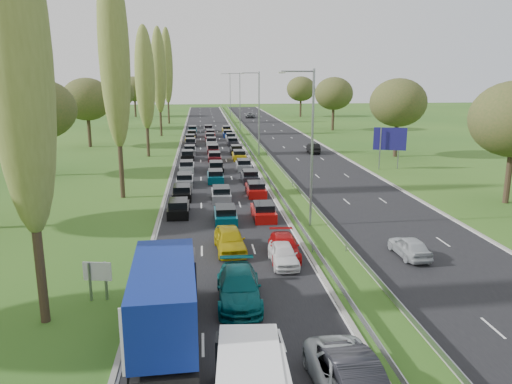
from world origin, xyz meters
TOP-DOWN VIEW (x-y plane):
  - ground at (4.50, 80.00)m, footprint 260.00×260.00m
  - near_carriageway at (-2.25, 82.50)m, footprint 10.50×215.00m
  - far_carriageway at (11.25, 82.50)m, footprint 10.50×215.00m
  - central_reservation at (4.50, 82.50)m, footprint 2.36×215.00m
  - lamp_columns at (4.50, 78.00)m, footprint 0.18×140.18m
  - poplar_row at (-11.50, 68.17)m, footprint 2.80×127.80m
  - woodland_left at (-22.00, 62.63)m, footprint 8.00×166.00m
  - woodland_right at (24.00, 66.67)m, footprint 8.00×153.00m
  - traffic_queue_fill at (-2.20, 77.36)m, footprint 9.05×69.86m
  - near_car_7 at (-2.11, 30.09)m, footprint 2.40×5.59m
  - near_car_8 at (-2.12, 37.75)m, footprint 2.17×4.81m
  - near_car_9 at (1.50, 21.38)m, footprint 2.07×4.95m
  - near_car_10 at (1.25, 21.88)m, footprint 2.44×5.29m
  - near_car_11 at (1.32, 36.38)m, footprint 2.15×4.72m
  - near_car_12 at (1.04, 35.02)m, footprint 1.64×3.97m
  - far_car_0 at (9.41, 35.47)m, footprint 1.77×4.05m
  - far_car_1 at (12.93, 79.44)m, footprint 1.85×4.55m
  - far_car_2 at (9.64, 143.69)m, footprint 2.83×5.61m
  - blue_lorry at (-5.54, 26.50)m, footprint 2.56×9.23m
  - info_sign at (-9.40, 31.14)m, footprint 1.49×0.39m
  - direction_sign at (19.40, 65.51)m, footprint 3.84×1.33m

SIDE VIEW (x-z plane):
  - ground at x=4.50m, z-range 0.00..0.00m
  - near_carriageway at x=-2.25m, z-range -0.02..0.02m
  - far_carriageway at x=11.25m, z-range -0.02..0.02m
  - traffic_queue_fill at x=-2.20m, z-range 0.04..0.84m
  - central_reservation at x=4.50m, z-range 0.39..0.71m
  - near_car_11 at x=1.32m, z-range 0.02..1.36m
  - near_car_12 at x=1.04m, z-range 0.02..1.37m
  - far_car_0 at x=9.41m, z-range 0.02..1.38m
  - far_car_1 at x=12.93m, z-range 0.02..1.49m
  - near_car_10 at x=1.25m, z-range 0.02..1.49m
  - far_car_2 at x=9.64m, z-range 0.02..1.54m
  - near_car_9 at x=1.50m, z-range 0.02..1.61m
  - near_car_8 at x=-2.12m, z-range 0.02..1.62m
  - near_car_7 at x=-2.11m, z-range 0.02..1.62m
  - info_sign at x=-9.40m, z-range 0.32..2.42m
  - blue_lorry at x=-5.54m, z-range 0.07..3.96m
  - direction_sign at x=19.40m, z-range 0.97..6.17m
  - lamp_columns at x=4.50m, z-range 0.00..12.00m
  - woodland_right at x=24.00m, z-range 2.13..13.23m
  - woodland_left at x=-22.00m, z-range 2.13..13.23m
  - poplar_row at x=-11.50m, z-range 1.17..23.61m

